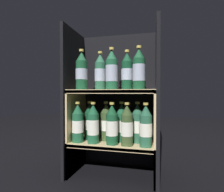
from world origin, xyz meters
TOP-DOWN VIEW (x-y plane):
  - ground_plane at (0.00, 0.00)m, footprint 6.00×6.00m
  - fridge_back_wall at (0.00, 0.32)m, footprint 0.58×0.02m
  - fridge_side_left at (-0.28, 0.15)m, footprint 0.02×0.35m
  - fridge_side_right at (0.28, 0.15)m, footprint 0.02×0.35m
  - shelf_lower at (0.00, 0.14)m, footprint 0.54×0.31m
  - shelf_upper at (0.00, 0.15)m, footprint 0.54×0.31m
  - bottle_upper_front_0 at (-0.19, 0.06)m, footprint 0.07×0.07m
  - bottle_upper_front_1 at (0.01, 0.06)m, footprint 0.07×0.07m
  - bottle_upper_front_2 at (0.17, 0.06)m, footprint 0.07×0.07m
  - bottle_upper_back_0 at (-0.09, 0.14)m, footprint 0.07×0.07m
  - bottle_upper_back_1 at (0.09, 0.14)m, footprint 0.07×0.07m
  - bottle_lower_front_0 at (-0.21, 0.06)m, footprint 0.07×0.07m
  - bottle_lower_front_1 at (-0.11, 0.06)m, footprint 0.07×0.07m
  - bottle_lower_front_2 at (0.01, 0.06)m, footprint 0.07×0.07m
  - bottle_lower_front_3 at (0.10, 0.06)m, footprint 0.07×0.07m
  - bottle_lower_front_4 at (0.21, 0.06)m, footprint 0.07×0.07m
  - bottle_lower_back_0 at (-0.16, 0.14)m, footprint 0.07×0.07m
  - bottle_lower_back_1 at (-0.05, 0.14)m, footprint 0.07×0.07m
  - bottle_lower_back_2 at (0.06, 0.14)m, footprint 0.07×0.07m
  - bottle_lower_back_3 at (0.16, 0.14)m, footprint 0.07×0.07m

SIDE VIEW (x-z plane):
  - ground_plane at x=0.00m, z-range 0.00..0.00m
  - shelf_lower at x=0.00m, z-range 0.07..0.29m
  - bottle_lower_front_1 at x=-0.11m, z-range 0.21..0.46m
  - bottle_lower_front_2 at x=0.01m, z-range 0.21..0.46m
  - bottle_lower_front_3 at x=0.10m, z-range 0.21..0.46m
  - bottle_lower_front_0 at x=-0.21m, z-range 0.21..0.46m
  - bottle_lower_front_4 at x=0.21m, z-range 0.21..0.46m
  - bottle_lower_back_3 at x=0.16m, z-range 0.21..0.46m
  - bottle_lower_back_2 at x=0.06m, z-range 0.21..0.46m
  - bottle_lower_back_1 at x=-0.05m, z-range 0.21..0.46m
  - bottle_lower_back_0 at x=-0.16m, z-range 0.21..0.46m
  - shelf_upper at x=0.00m, z-range 0.11..0.67m
  - fridge_back_wall at x=0.00m, z-range 0.00..0.96m
  - fridge_side_left at x=-0.28m, z-range 0.00..0.96m
  - fridge_side_right at x=0.28m, z-range 0.00..0.96m
  - bottle_upper_front_1 at x=0.01m, z-range 0.54..0.79m
  - bottle_upper_front_2 at x=0.17m, z-range 0.54..0.79m
  - bottle_upper_back_0 at x=-0.09m, z-range 0.54..0.79m
  - bottle_upper_back_1 at x=0.09m, z-range 0.54..0.79m
  - bottle_upper_front_0 at x=-0.19m, z-range 0.54..0.79m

